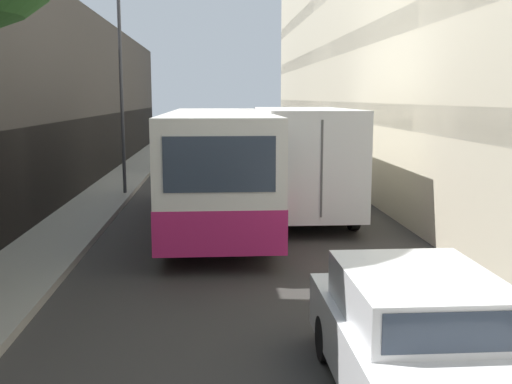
{
  "coord_description": "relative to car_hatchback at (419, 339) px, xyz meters",
  "views": [
    {
      "loc": [
        -0.81,
        -1.27,
        3.47
      ],
      "look_at": [
        0.01,
        10.53,
        1.6
      ],
      "focal_mm": 42.0,
      "sensor_mm": 36.0,
      "label": 1
    }
  ],
  "objects": [
    {
      "name": "panel_van",
      "position": [
        -2.5,
        23.17,
        0.33
      ],
      "size": [
        1.83,
        4.49,
        1.94
      ],
      "color": "#BCBCC1",
      "rests_on": "ground_plane"
    },
    {
      "name": "bus",
      "position": [
        -2.21,
        10.0,
        0.88
      ],
      "size": [
        2.64,
        10.16,
        3.09
      ],
      "color": "silver",
      "rests_on": "ground_plane"
    },
    {
      "name": "street_lamp",
      "position": [
        -5.47,
        14.77,
        4.85
      ],
      "size": [
        0.36,
        0.8,
        8.07
      ],
      "color": "#38383D",
      "rests_on": "sidewalk_left"
    },
    {
      "name": "box_truck",
      "position": [
        0.24,
        11.34,
        0.92
      ],
      "size": [
        2.44,
        7.87,
        3.16
      ],
      "color": "silver",
      "rests_on": "ground_plane"
    },
    {
      "name": "ground_plane",
      "position": [
        -1.49,
        9.95,
        -0.76
      ],
      "size": [
        150.0,
        150.0,
        0.0
      ],
      "primitive_type": "plane",
      "color": "#33302D"
    },
    {
      "name": "sidewalk_left",
      "position": [
        -6.11,
        9.95,
        -0.68
      ],
      "size": [
        1.79,
        60.0,
        0.16
      ],
      "color": "gray",
      "rests_on": "ground_plane"
    },
    {
      "name": "car_hatchback",
      "position": [
        0.0,
        0.0,
        0.0
      ],
      "size": [
        1.89,
        3.98,
        1.51
      ],
      "color": "silver",
      "rests_on": "ground_plane"
    },
    {
      "name": "building_right_apartment",
      "position": [
        3.98,
        9.95,
        5.11
      ],
      "size": [
        2.4,
        60.0,
        11.78
      ],
      "color": "#B7AD93",
      "rests_on": "ground_plane"
    }
  ]
}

